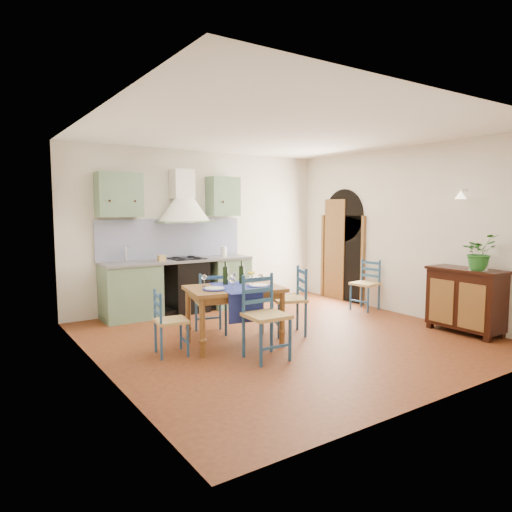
# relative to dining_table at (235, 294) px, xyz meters

# --- Properties ---
(floor) EXTENTS (5.00, 5.00, 0.00)m
(floor) POSITION_rel_dining_table_xyz_m (0.78, -0.05, -0.68)
(floor) COLOR #4A1F10
(floor) RESTS_ON ground
(back_wall) EXTENTS (5.00, 0.96, 2.80)m
(back_wall) POSITION_rel_dining_table_xyz_m (0.31, 2.24, 0.37)
(back_wall) COLOR beige
(back_wall) RESTS_ON ground
(right_wall) EXTENTS (0.26, 5.00, 2.80)m
(right_wall) POSITION_rel_dining_table_xyz_m (3.27, 0.23, 0.66)
(right_wall) COLOR beige
(right_wall) RESTS_ON ground
(left_wall) EXTENTS (0.04, 5.00, 2.80)m
(left_wall) POSITION_rel_dining_table_xyz_m (-1.72, -0.05, 0.72)
(left_wall) COLOR beige
(left_wall) RESTS_ON ground
(ceiling) EXTENTS (5.00, 5.00, 0.01)m
(ceiling) POSITION_rel_dining_table_xyz_m (0.78, -0.05, 2.13)
(ceiling) COLOR silver
(ceiling) RESTS_ON back_wall
(dining_table) EXTENTS (1.33, 1.04, 1.08)m
(dining_table) POSITION_rel_dining_table_xyz_m (0.00, 0.00, 0.00)
(dining_table) COLOR brown
(dining_table) RESTS_ON ground
(chair_near) EXTENTS (0.49, 0.49, 1.00)m
(chair_near) POSITION_rel_dining_table_xyz_m (0.02, -0.66, -0.16)
(chair_near) COLOR navy
(chair_near) RESTS_ON ground
(chair_far) EXTENTS (0.52, 0.52, 0.90)m
(chair_far) POSITION_rel_dining_table_xyz_m (-0.02, 0.62, -0.22)
(chair_far) COLOR navy
(chair_far) RESTS_ON ground
(chair_left) EXTENTS (0.43, 0.43, 0.80)m
(chair_left) POSITION_rel_dining_table_xyz_m (-0.89, 0.09, -0.27)
(chair_left) COLOR navy
(chair_left) RESTS_ON ground
(chair_right) EXTENTS (0.58, 0.58, 0.96)m
(chair_right) POSITION_rel_dining_table_xyz_m (0.93, -0.00, -0.18)
(chair_right) COLOR navy
(chair_right) RESTS_ON ground
(chair_spare) EXTENTS (0.48, 0.48, 0.88)m
(chair_spare) POSITION_rel_dining_table_xyz_m (3.01, 0.51, -0.22)
(chair_spare) COLOR navy
(chair_spare) RESTS_ON ground
(sideboard) EXTENTS (0.50, 1.05, 0.94)m
(sideboard) POSITION_rel_dining_table_xyz_m (3.04, -1.35, -0.17)
(sideboard) COLOR black
(sideboard) RESTS_ON ground
(potted_plant) EXTENTS (0.51, 0.46, 0.50)m
(potted_plant) POSITION_rel_dining_table_xyz_m (2.99, -1.54, 0.51)
(potted_plant) COLOR #1F5F20
(potted_plant) RESTS_ON sideboard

